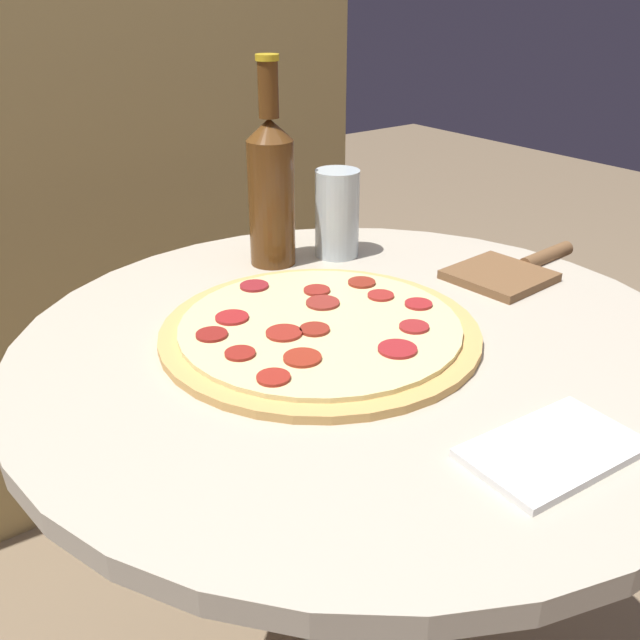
{
  "coord_description": "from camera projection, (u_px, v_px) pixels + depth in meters",
  "views": [
    {
      "loc": [
        -0.48,
        -0.56,
        1.16
      ],
      "look_at": [
        -0.03,
        0.03,
        0.8
      ],
      "focal_mm": 40.0,
      "sensor_mm": 36.0,
      "label": 1
    }
  ],
  "objects": [
    {
      "name": "pizza_paddle",
      "position": [
        511.0,
        271.0,
        1.0
      ],
      "size": [
        0.23,
        0.13,
        0.02
      ],
      "rotation": [
        0.0,
        0.0,
        0.07
      ],
      "color": "brown",
      "rests_on": "table"
    },
    {
      "name": "pizza",
      "position": [
        320.0,
        329.0,
        0.83
      ],
      "size": [
        0.37,
        0.37,
        0.02
      ],
      "color": "tan",
      "rests_on": "table"
    },
    {
      "name": "beer_bottle",
      "position": [
        271.0,
        187.0,
        1.0
      ],
      "size": [
        0.07,
        0.07,
        0.29
      ],
      "color": "#563314",
      "rests_on": "table"
    },
    {
      "name": "fence_panel",
      "position": [
        75.0,
        125.0,
        1.41
      ],
      "size": [
        1.35,
        0.04,
        1.79
      ],
      "color": "tan",
      "rests_on": "ground_plane"
    },
    {
      "name": "napkin",
      "position": [
        553.0,
        450.0,
        0.63
      ],
      "size": [
        0.16,
        0.11,
        0.01
      ],
      "color": "white",
      "rests_on": "table"
    },
    {
      "name": "drinking_glass",
      "position": [
        337.0,
        214.0,
        1.05
      ],
      "size": [
        0.07,
        0.07,
        0.13
      ],
      "color": "silver",
      "rests_on": "table"
    },
    {
      "name": "table",
      "position": [
        357.0,
        485.0,
        0.92
      ],
      "size": [
        0.81,
        0.81,
        0.78
      ],
      "color": "#B2A893",
      "rests_on": "ground_plane"
    }
  ]
}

